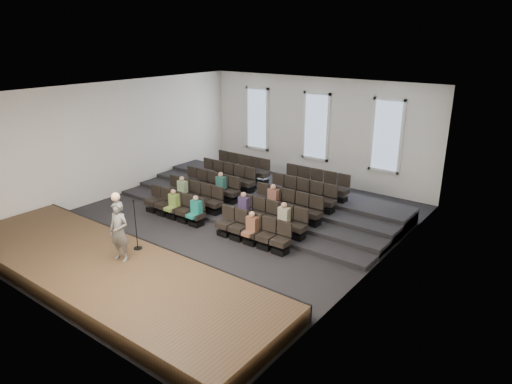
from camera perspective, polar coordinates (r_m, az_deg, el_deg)
ground at (r=17.42m, az=-4.38°, el=-4.12°), size 14.00×14.00×0.00m
ceiling at (r=16.11m, az=-4.84°, el=12.47°), size 12.00×14.00×0.02m
wall_back at (r=22.18m, az=7.58°, el=7.64°), size 12.00×0.04×5.00m
wall_front at (r=12.53m, az=-26.37°, el=-3.35°), size 12.00×0.04×5.00m
wall_left at (r=20.97m, az=-17.11°, el=6.30°), size 0.04×14.00×5.00m
wall_right at (r=13.53m, az=14.90°, el=-0.34°), size 0.04×14.00×5.00m
stage at (r=14.29m, az=-18.18°, el=-9.48°), size 11.80×3.60×0.50m
stage_lip at (r=15.22m, az=-12.75°, el=-7.13°), size 11.80×0.06×0.52m
risers at (r=19.66m, az=1.70°, el=-0.69°), size 11.80×4.80×0.60m
seating_rows at (r=18.27m, az=-1.25°, el=-0.64°), size 6.80×4.70×1.67m
windows at (r=22.09m, az=7.51°, el=8.12°), size 8.44×0.10×3.24m
audience at (r=17.34m, az=-3.75°, el=-1.33°), size 5.45×2.64×1.10m
speaker at (r=13.94m, az=-16.73°, el=-4.74°), size 0.73×0.54×1.83m
mic_stand at (r=14.68m, az=-14.71°, el=-5.13°), size 0.27×0.27×1.63m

